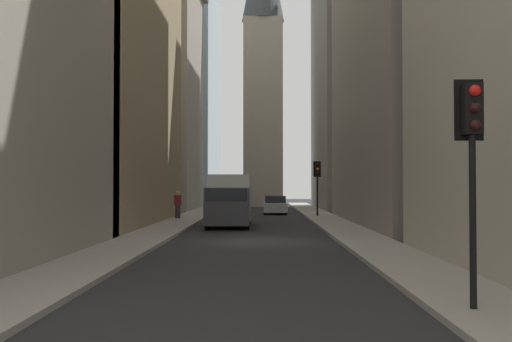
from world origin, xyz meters
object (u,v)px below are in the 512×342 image
pedestrian (178,203)px  traffic_light_midblock (317,176)px  delivery_truck (230,200)px  traffic_light_foreground (472,139)px  sedan_silver (275,205)px  discarded_bottle (343,236)px

pedestrian → traffic_light_midblock: bearing=-71.0°
delivery_truck → traffic_light_foreground: bearing=-165.7°
traffic_light_midblock → traffic_light_foreground: bearing=179.8°
sedan_silver → discarded_bottle: size_ratio=15.93×
traffic_light_midblock → discarded_bottle: traffic_light_midblock is taller
traffic_light_foreground → pedestrian: size_ratio=2.32×
sedan_silver → traffic_light_midblock: size_ratio=1.13×
traffic_light_foreground → discarded_bottle: (12.85, 0.47, -2.87)m
sedan_silver → traffic_light_foreground: traffic_light_foreground is taller
delivery_truck → sedan_silver: (13.48, -2.80, -0.80)m
traffic_light_foreground → discarded_bottle: size_ratio=15.02×
delivery_truck → traffic_light_foreground: 22.37m
delivery_truck → discarded_bottle: delivery_truck is taller
delivery_truck → pedestrian: size_ratio=3.70×
delivery_truck → traffic_light_midblock: (8.34, -5.63, 1.47)m
traffic_light_foreground → discarded_bottle: traffic_light_foreground is taller
delivery_truck → sedan_silver: delivery_truck is taller
discarded_bottle → pedestrian: bearing=31.9°
traffic_light_midblock → discarded_bottle: (-17.10, 0.59, -2.68)m
delivery_truck → sedan_silver: size_ratio=1.50×
sedan_silver → discarded_bottle: 22.36m
delivery_truck → traffic_light_foreground: traffic_light_foreground is taller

